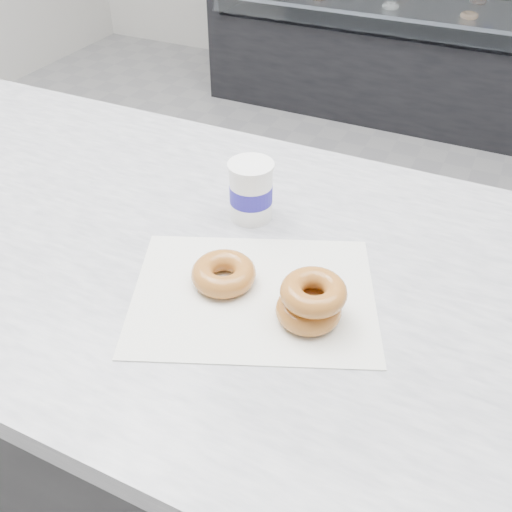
# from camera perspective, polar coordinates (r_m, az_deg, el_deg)

# --- Properties ---
(ground) EXTENTS (5.00, 5.00, 0.00)m
(ground) POSITION_cam_1_polar(r_m,az_deg,el_deg) (1.95, 1.54, -9.23)
(ground) COLOR gray
(ground) RESTS_ON ground
(counter) EXTENTS (3.06, 0.76, 0.90)m
(counter) POSITION_cam_1_polar(r_m,az_deg,el_deg) (1.27, -9.60, -13.58)
(counter) COLOR #333335
(counter) RESTS_ON ground
(display_case) EXTENTS (2.40, 0.74, 1.25)m
(display_case) POSITION_cam_1_polar(r_m,az_deg,el_deg) (3.50, 17.20, 21.27)
(display_case) COLOR black
(display_case) RESTS_ON ground
(wax_paper) EXTENTS (0.41, 0.37, 0.00)m
(wax_paper) POSITION_cam_1_polar(r_m,az_deg,el_deg) (0.81, -0.24, -3.86)
(wax_paper) COLOR silver
(wax_paper) RESTS_ON counter
(donut_single) EXTENTS (0.11, 0.11, 0.03)m
(donut_single) POSITION_cam_1_polar(r_m,az_deg,el_deg) (0.82, -3.26, -1.76)
(donut_single) COLOR #B67732
(donut_single) RESTS_ON wax_paper
(donut_stack) EXTENTS (0.11, 0.11, 0.06)m
(donut_stack) POSITION_cam_1_polar(r_m,az_deg,el_deg) (0.75, 5.52, -4.50)
(donut_stack) COLOR #B67732
(donut_stack) RESTS_ON wax_paper
(coffee_cup) EXTENTS (0.08, 0.08, 0.10)m
(coffee_cup) POSITION_cam_1_polar(r_m,az_deg,el_deg) (0.93, -0.50, 6.59)
(coffee_cup) COLOR white
(coffee_cup) RESTS_ON counter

